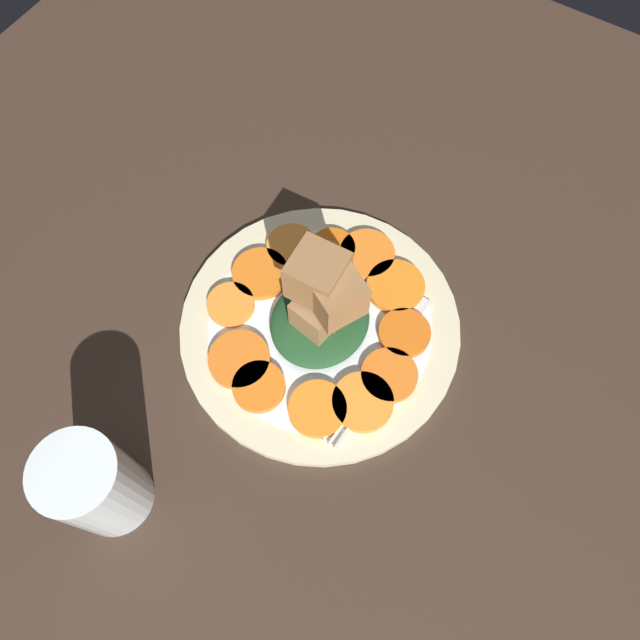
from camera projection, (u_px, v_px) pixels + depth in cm
name	position (u px, v px, depth cm)	size (l,w,h in cm)	color
table_slab	(320.00, 332.00, 66.86)	(120.00, 120.00, 2.00)	#38281E
plate	(320.00, 326.00, 65.48)	(29.32, 29.32, 1.05)	beige
carrot_slice_0	(231.00, 304.00, 65.44)	(4.99, 4.99, 0.87)	orange
carrot_slice_1	(239.00, 359.00, 62.81)	(6.27, 6.27, 0.87)	orange
carrot_slice_2	(259.00, 387.00, 61.60)	(5.30, 5.30, 0.87)	orange
carrot_slice_3	(317.00, 409.00, 60.64)	(5.74, 5.74, 0.87)	orange
carrot_slice_4	(363.00, 402.00, 60.94)	(6.08, 6.08, 0.87)	orange
carrot_slice_5	(389.00, 375.00, 62.10)	(5.71, 5.71, 0.87)	orange
carrot_slice_6	(404.00, 333.00, 64.04)	(5.39, 5.39, 0.87)	orange
carrot_slice_7	(396.00, 286.00, 66.35)	(6.22, 6.22, 0.87)	orange
carrot_slice_8	(368.00, 254.00, 68.02)	(6.05, 6.05, 0.87)	orange
carrot_slice_9	(332.00, 249.00, 68.31)	(5.03, 5.03, 0.87)	#D55F13
carrot_slice_10	(292.00, 246.00, 68.46)	(5.48, 5.48, 0.87)	orange
carrot_slice_11	(260.00, 274.00, 67.01)	(6.10, 6.10, 0.87)	orange
center_pile	(322.00, 305.00, 60.75)	(11.02, 9.91, 11.35)	#1E4723
fork	(376.00, 371.00, 62.54)	(18.74, 2.63, 0.40)	silver
water_glass	(96.00, 486.00, 53.18)	(7.18, 7.18, 11.94)	silver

